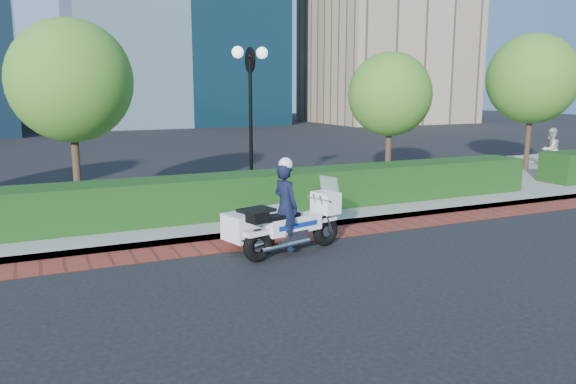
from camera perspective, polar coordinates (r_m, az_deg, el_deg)
name	(u,v)px	position (r m, az deg, el deg)	size (l,w,h in m)	color
ground	(301,259)	(10.92, 1.29, -6.80)	(120.00, 120.00, 0.00)	black
brick_strip	(270,240)	(12.22, -1.81, -4.88)	(60.00, 1.00, 0.01)	maroon
sidewalk	(209,200)	(16.34, -7.99, -0.82)	(60.00, 8.00, 0.15)	gray
hedge_main	(237,194)	(13.99, -5.19, -0.25)	(18.00, 1.20, 1.00)	black
lamppost	(251,99)	(15.60, -3.83, 9.40)	(1.02, 0.70, 4.21)	black
tree_b	(71,81)	(15.90, -21.22, 10.46)	(3.20, 3.20, 4.89)	#332319
tree_c	(390,95)	(19.36, 10.33, 9.71)	(2.80, 2.80, 4.30)	#332319
tree_d	(533,79)	(23.69, 23.59, 10.48)	(3.40, 3.40, 5.16)	#332319
police_motorcycle	(278,219)	(11.27, -0.97, -2.73)	(2.40, 1.74, 1.95)	black
pedestrian	(550,150)	(23.24, 25.09, 3.89)	(0.81, 0.63, 1.66)	#B5B1A0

